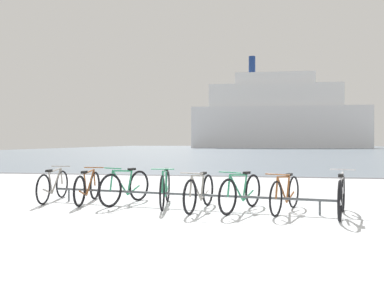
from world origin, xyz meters
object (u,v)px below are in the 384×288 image
at_px(bicycle_5, 241,192).
at_px(bicycle_1, 88,187).
at_px(bicycle_6, 285,194).
at_px(ferry_ship, 276,117).
at_px(bicycle_4, 200,192).
at_px(bicycle_2, 125,187).
at_px(bicycle_3, 165,188).
at_px(bicycle_0, 53,185).
at_px(bicycle_7, 341,196).

bearing_deg(bicycle_5, bicycle_1, 173.03).
bearing_deg(bicycle_1, bicycle_6, -5.67).
bearing_deg(bicycle_6, ferry_ship, 85.92).
xyz_separation_m(bicycle_4, ferry_ship, (7.29, 78.77, 6.74)).
xyz_separation_m(bicycle_2, bicycle_5, (2.52, -0.42, -0.01)).
xyz_separation_m(bicycle_4, bicycle_6, (1.67, 0.02, 0.00)).
relative_size(bicycle_2, ferry_ship, 0.04).
relative_size(bicycle_3, ferry_ship, 0.04).
relative_size(bicycle_0, bicycle_7, 1.01).
bearing_deg(bicycle_7, bicycle_6, 165.96).
relative_size(bicycle_3, bicycle_6, 1.11).
height_order(bicycle_1, bicycle_5, bicycle_5).
relative_size(bicycle_1, bicycle_2, 1.05).
xyz_separation_m(bicycle_1, ferry_ship, (9.85, 78.33, 6.75)).
bearing_deg(bicycle_6, bicycle_4, -179.29).
height_order(bicycle_2, bicycle_3, bicycle_3).
bearing_deg(bicycle_3, bicycle_5, -10.57).
height_order(bicycle_2, bicycle_6, bicycle_2).
xyz_separation_m(bicycle_3, bicycle_5, (1.60, -0.30, -0.01)).
bearing_deg(ferry_ship, bicycle_6, -94.08).
distance_m(bicycle_3, bicycle_5, 1.63).
bearing_deg(bicycle_3, bicycle_2, 172.50).
distance_m(bicycle_2, bicycle_4, 1.75).
xyz_separation_m(bicycle_4, bicycle_7, (2.64, -0.22, 0.02)).
height_order(bicycle_4, bicycle_5, bicycle_5).
distance_m(bicycle_7, ferry_ship, 79.42).
bearing_deg(bicycle_0, ferry_ship, 82.17).
relative_size(bicycle_4, bicycle_6, 1.06).
relative_size(bicycle_2, bicycle_4, 0.92).
relative_size(bicycle_1, bicycle_3, 0.92).
relative_size(bicycle_4, ferry_ship, 0.04).
relative_size(bicycle_5, ferry_ship, 0.04).
bearing_deg(ferry_ship, bicycle_7, -93.37).
bearing_deg(bicycle_2, bicycle_4, -14.74).
bearing_deg(bicycle_2, ferry_ship, 83.46).
relative_size(bicycle_1, bicycle_7, 1.00).
xyz_separation_m(bicycle_4, bicycle_5, (0.82, 0.03, 0.01)).
bearing_deg(bicycle_7, bicycle_0, 172.55).
distance_m(bicycle_2, bicycle_5, 2.55).
distance_m(bicycle_5, bicycle_6, 0.85).
xyz_separation_m(bicycle_1, bicycle_3, (1.79, -0.12, 0.03)).
bearing_deg(bicycle_2, bicycle_7, -8.77).
distance_m(bicycle_3, bicycle_7, 3.46).
distance_m(bicycle_4, ferry_ship, 79.40).
xyz_separation_m(bicycle_1, bicycle_2, (0.87, 0.01, 0.02)).
bearing_deg(bicycle_4, bicycle_0, 170.57).
height_order(bicycle_6, bicycle_7, bicycle_7).
height_order(bicycle_5, ferry_ship, ferry_ship).
height_order(bicycle_3, ferry_ship, ferry_ship).
height_order(bicycle_4, bicycle_7, bicycle_7).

